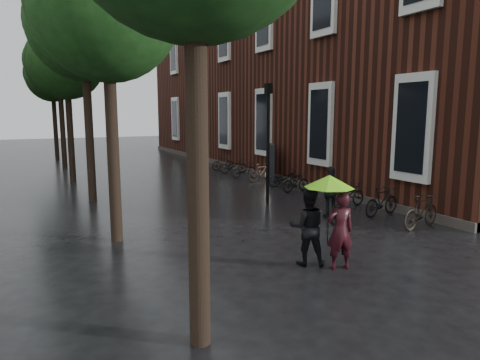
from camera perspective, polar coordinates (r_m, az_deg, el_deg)
ground at (r=8.55m, az=24.54°, el=-16.06°), size 120.00×120.00×0.00m
brick_building at (r=29.48m, az=8.00°, el=13.71°), size 10.20×33.20×12.00m
street_trees at (r=20.95m, az=-21.34°, el=16.14°), size 4.33×34.03×8.91m
person_burgundy at (r=9.89m, az=13.20°, el=-6.64°), size 0.72×0.56×1.76m
person_black at (r=10.04m, az=9.01°, el=-6.20°), size 1.09×1.01×1.79m
lime_umbrella at (r=9.68m, az=11.84°, el=-0.18°), size 1.13×1.13×1.66m
pedestrian_walking at (r=14.56m, az=12.05°, el=-1.63°), size 1.11×0.69×1.75m
parked_bicycles at (r=19.38m, az=7.32°, el=-0.15°), size 2.19×15.62×1.05m
ad_lightbox at (r=21.74m, az=4.05°, el=2.28°), size 0.30×1.30×1.96m
lamp_post at (r=16.45m, az=3.76°, el=6.45°), size 0.24×0.24×4.59m
cycle_sign at (r=21.98m, az=-19.53°, el=4.51°), size 0.16×0.55×3.02m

